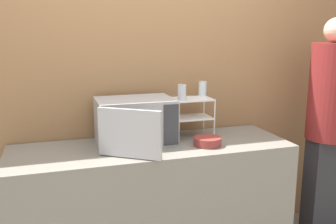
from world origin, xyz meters
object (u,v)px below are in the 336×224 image
at_px(dish_rack, 192,109).
at_px(bowl, 207,142).
at_px(person, 329,119).
at_px(microwave, 135,122).
at_px(glass_front_left, 182,92).
at_px(glass_back_right, 202,89).

height_order(dish_rack, bowl, dish_rack).
distance_m(dish_rack, person, 1.11).
xyz_separation_m(dish_rack, bowl, (0.02, -0.26, -0.19)).
xyz_separation_m(microwave, glass_front_left, (0.35, 0.00, 0.19)).
distance_m(glass_front_left, glass_back_right, 0.25).
distance_m(microwave, glass_front_left, 0.40).
xyz_separation_m(glass_front_left, bowl, (0.13, -0.20, -0.33)).
bearing_deg(dish_rack, person, -10.72).
bearing_deg(person, bowl, -177.27).
bearing_deg(glass_front_left, person, -6.94).
bearing_deg(microwave, bowl, -22.08).
relative_size(microwave, glass_back_right, 5.48).
bearing_deg(bowl, person, 2.73).
height_order(bowl, person, person).
distance_m(bowl, person, 1.07).
bearing_deg(microwave, dish_rack, 7.83).
height_order(glass_back_right, person, person).
height_order(microwave, glass_back_right, glass_back_right).
bearing_deg(glass_front_left, glass_back_right, 30.08).
relative_size(dish_rack, bowl, 1.53).
relative_size(glass_front_left, bowl, 0.60).
relative_size(dish_rack, person, 0.16).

